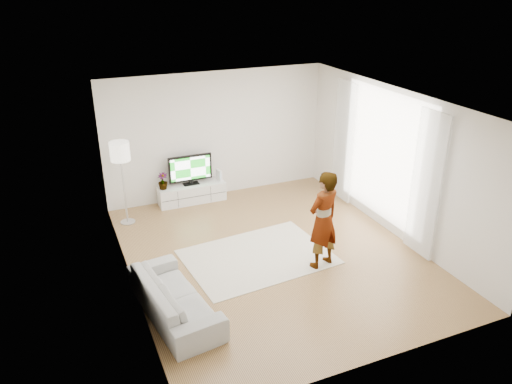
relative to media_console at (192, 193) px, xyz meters
name	(u,v)px	position (x,y,z in m)	size (l,w,h in m)	color
floor	(273,254)	(0.70, -2.76, -0.21)	(6.00, 6.00, 0.00)	#AE8A4E
ceiling	(275,102)	(0.70, -2.76, 2.59)	(6.00, 6.00, 0.00)	white
wall_left	(125,208)	(-1.80, -2.76, 1.19)	(0.02, 6.00, 2.80)	silver
wall_right	(395,163)	(3.20, -2.76, 1.19)	(0.02, 6.00, 2.80)	silver
wall_back	(217,135)	(0.70, 0.24, 1.19)	(5.00, 0.02, 2.80)	silver
wall_front	(380,272)	(0.70, -5.76, 1.19)	(5.00, 0.02, 2.80)	silver
window	(384,156)	(3.18, -2.46, 1.24)	(0.01, 2.60, 2.50)	white
curtain_near	(426,185)	(3.10, -3.76, 1.14)	(0.04, 0.70, 2.60)	white
curtain_far	(344,142)	(3.10, -1.16, 1.14)	(0.04, 0.70, 2.60)	white
media_console	(192,193)	(0.00, 0.00, 0.00)	(1.48, 0.42, 0.42)	white
television	(190,169)	(0.00, 0.03, 0.57)	(0.96, 0.19, 0.67)	black
game_console	(219,175)	(0.65, 0.00, 0.33)	(0.10, 0.19, 0.24)	white
potted_plant	(163,181)	(-0.63, 0.00, 0.39)	(0.20, 0.20, 0.37)	#3F7238
rug	(258,257)	(0.41, -2.75, -0.20)	(2.52, 1.81, 0.01)	beige
player	(323,220)	(1.31, -3.42, 0.67)	(0.63, 0.42, 1.74)	#334772
sofa	(174,297)	(-1.37, -3.75, 0.09)	(2.01, 0.79, 0.59)	#B6B7B2
floor_lamp	(120,155)	(-1.50, -0.45, 1.25)	(0.38, 0.38, 1.72)	silver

